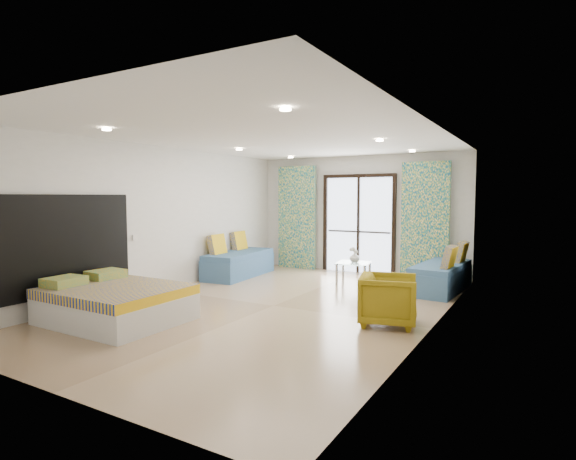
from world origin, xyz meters
The scene contains 24 objects.
floor centered at (0.00, 0.00, 0.00)m, with size 5.00×7.50×0.01m, color #9A7C5C, non-canonical shape.
ceiling centered at (0.00, 0.00, 2.70)m, with size 5.00×7.50×0.01m, color silver, non-canonical shape.
wall_back centered at (0.00, 3.75, 1.35)m, with size 5.00×0.01×2.70m, color silver, non-canonical shape.
wall_front centered at (0.00, -3.75, 1.35)m, with size 5.00×0.01×2.70m, color silver, non-canonical shape.
wall_left centered at (-2.50, 0.00, 1.35)m, with size 0.01×7.50×2.70m, color silver, non-canonical shape.
wall_right centered at (2.50, 0.00, 1.35)m, with size 0.01×7.50×2.70m, color silver, non-canonical shape.
balcony_door centered at (0.00, 3.72, 1.26)m, with size 1.76×0.08×2.28m.
balcony_rail centered at (0.00, 3.73, 0.95)m, with size 1.52×0.03×0.04m, color #595451.
curtain_left centered at (-1.55, 3.57, 1.25)m, with size 1.00×0.10×2.50m, color white.
curtain_right centered at (1.55, 3.57, 1.25)m, with size 1.00×0.10×2.50m, color white.
downlight_a centered at (-1.40, -2.00, 2.67)m, with size 0.12×0.12×0.02m, color #FFE0B2.
downlight_b centered at (1.40, -2.00, 2.67)m, with size 0.12×0.12×0.02m, color #FFE0B2.
downlight_c centered at (-1.40, 1.00, 2.67)m, with size 0.12×0.12×0.02m, color #FFE0B2.
downlight_d centered at (1.40, 1.00, 2.67)m, with size 0.12×0.12×0.02m, color #FFE0B2.
downlight_e centered at (-1.40, 3.00, 2.67)m, with size 0.12×0.12×0.02m, color #FFE0B2.
downlight_f centered at (1.40, 3.00, 2.67)m, with size 0.12×0.12×0.02m, color #FFE0B2.
headboard centered at (-2.46, -1.89, 1.05)m, with size 0.06×2.10×1.50m, color black.
switch_plate centered at (-2.47, -0.64, 1.05)m, with size 0.02×0.10×0.10m, color silver.
bed centered at (-1.47, -1.89, 0.26)m, with size 1.82×1.49×0.63m.
daybed_left centered at (-2.12, 1.92, 0.30)m, with size 0.94×2.02×0.96m.
daybed_right centered at (2.12, 2.56, 0.28)m, with size 0.84×1.89×0.91m.
coffee_table centered at (0.40, 2.45, 0.38)m, with size 0.75×0.75×0.74m.
vase centered at (0.41, 2.48, 0.53)m, with size 0.21×0.22×0.21m, color white.
armchair centered at (1.93, -0.11, 0.38)m, with size 0.75×0.70×0.77m, color olive.
Camera 1 is at (3.80, -6.08, 1.77)m, focal length 28.00 mm.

